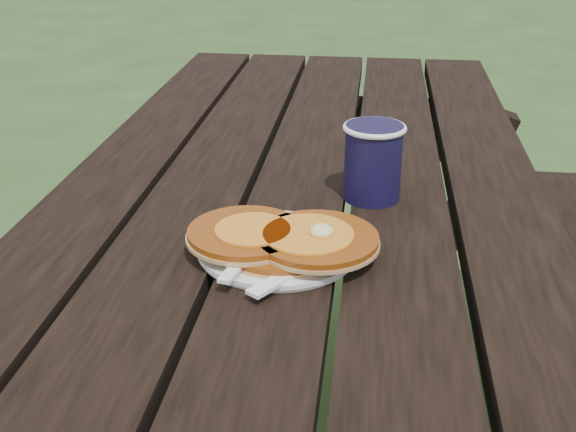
# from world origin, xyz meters

# --- Properties ---
(picnic_table) EXTENTS (1.36, 1.80, 0.75)m
(picnic_table) POSITION_xyz_m (0.00, 0.00, 0.37)
(picnic_table) COLOR black
(picnic_table) RESTS_ON ground
(plate) EXTENTS (0.22, 0.22, 0.01)m
(plate) POSITION_xyz_m (-0.00, -0.21, 0.76)
(plate) COLOR white
(plate) RESTS_ON picnic_table
(pancake_stack) EXTENTS (0.24, 0.15, 0.04)m
(pancake_stack) POSITION_xyz_m (0.00, -0.22, 0.77)
(pancake_stack) COLOR #8F4310
(pancake_stack) RESTS_ON plate
(knife) EXTENTS (0.12, 0.16, 0.00)m
(knife) POSITION_xyz_m (0.03, -0.26, 0.76)
(knife) COLOR white
(knife) RESTS_ON plate
(fork) EXTENTS (0.07, 0.16, 0.01)m
(fork) POSITION_xyz_m (-0.04, -0.27, 0.77)
(fork) COLOR white
(fork) RESTS_ON plate
(coffee_cup) EXTENTS (0.09, 0.09, 0.11)m
(coffee_cup) POSITION_xyz_m (0.11, -0.02, 0.81)
(coffee_cup) COLOR black
(coffee_cup) RESTS_ON picnic_table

